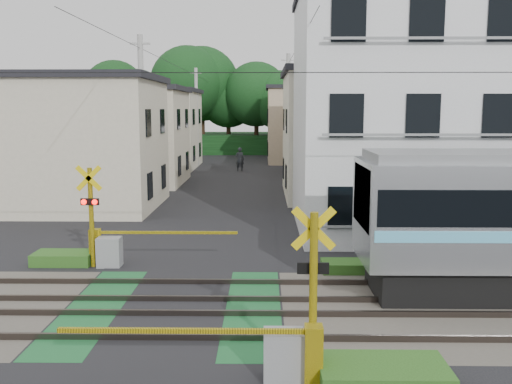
{
  "coord_description": "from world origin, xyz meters",
  "views": [
    {
      "loc": [
        2.15,
        -13.03,
        4.72
      ],
      "look_at": [
        1.89,
        5.0,
        2.08
      ],
      "focal_mm": 40.0,
      "sensor_mm": 36.0,
      "label": 1
    }
  ],
  "objects_px": {
    "crossing_signal_far": "(107,243)",
    "pedestrian": "(240,159)",
    "crossing_signal_near": "(289,343)",
    "apartment_block": "(427,110)"
  },
  "relations": [
    {
      "from": "crossing_signal_far",
      "to": "pedestrian",
      "type": "relative_size",
      "value": 2.61
    },
    {
      "from": "crossing_signal_far",
      "to": "pedestrian",
      "type": "distance_m",
      "value": 26.67
    },
    {
      "from": "crossing_signal_near",
      "to": "apartment_block",
      "type": "height_order",
      "value": "apartment_block"
    },
    {
      "from": "pedestrian",
      "to": "crossing_signal_far",
      "type": "bearing_deg",
      "value": 83.13
    },
    {
      "from": "crossing_signal_near",
      "to": "apartment_block",
      "type": "relative_size",
      "value": 0.46
    },
    {
      "from": "crossing_signal_far",
      "to": "apartment_block",
      "type": "height_order",
      "value": "apartment_block"
    },
    {
      "from": "crossing_signal_near",
      "to": "crossing_signal_far",
      "type": "xyz_separation_m",
      "value": [
        -5.17,
        7.31,
        0.0
      ]
    },
    {
      "from": "crossing_signal_near",
      "to": "pedestrian",
      "type": "bearing_deg",
      "value": 93.87
    },
    {
      "from": "apartment_block",
      "to": "crossing_signal_far",
      "type": "bearing_deg",
      "value": -152.22
    },
    {
      "from": "crossing_signal_near",
      "to": "apartment_block",
      "type": "bearing_deg",
      "value": 65.78
    }
  ]
}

